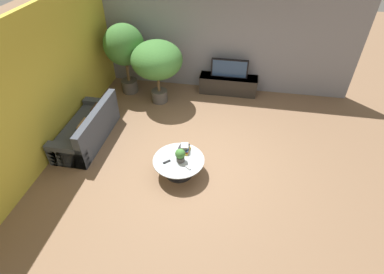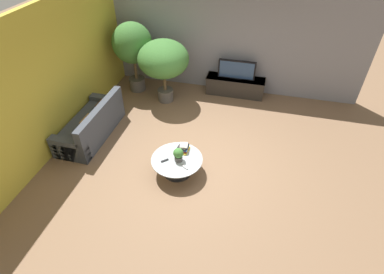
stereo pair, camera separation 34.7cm
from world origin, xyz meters
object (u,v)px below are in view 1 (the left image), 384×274
at_px(television, 230,68).
at_px(potted_plant_tabletop, 180,155).
at_px(media_console, 228,84).
at_px(potted_palm_corner, 157,61).
at_px(coffee_table, 179,164).
at_px(potted_palm_tall, 124,47).
at_px(couch_by_wall, 88,130).

height_order(television, potted_plant_tabletop, television).
distance_m(media_console, potted_palm_corner, 2.21).
xyz_separation_m(coffee_table, potted_palm_tall, (-2.12, 3.02, 1.08)).
bearing_deg(potted_palm_corner, coffee_table, -67.12).
relative_size(coffee_table, couch_by_wall, 0.53).
bearing_deg(media_console, potted_plant_tabletop, -100.91).
distance_m(potted_palm_tall, potted_plant_tabletop, 3.82).
height_order(potted_palm_tall, potted_palm_corner, potted_palm_tall).
distance_m(couch_by_wall, potted_palm_corner, 2.45).
bearing_deg(couch_by_wall, potted_plant_tabletop, 72.49).
bearing_deg(television, media_console, 90.00).
bearing_deg(media_console, potted_palm_tall, -171.11).
height_order(media_console, television, television).
height_order(coffee_table, potted_plant_tabletop, potted_plant_tabletop).
relative_size(coffee_table, potted_palm_corner, 0.61).
bearing_deg(coffee_table, potted_plant_tabletop, -31.53).
height_order(coffee_table, couch_by_wall, couch_by_wall).
xyz_separation_m(coffee_table, couch_by_wall, (-2.32, 0.72, 0.01)).
distance_m(potted_palm_tall, potted_palm_corner, 1.07).
bearing_deg(potted_palm_corner, media_console, 23.64).
height_order(television, couch_by_wall, television).
distance_m(television, potted_plant_tabletop, 3.56).
bearing_deg(television, couch_by_wall, -137.89).
distance_m(couch_by_wall, potted_plant_tabletop, 2.49).
xyz_separation_m(media_console, potted_palm_tall, (-2.83, -0.44, 1.09)).
height_order(coffee_table, potted_palm_tall, potted_palm_tall).
height_order(couch_by_wall, potted_palm_tall, potted_palm_tall).
relative_size(television, potted_palm_corner, 0.60).
height_order(media_console, potted_plant_tabletop, potted_plant_tabletop).
bearing_deg(couch_by_wall, potted_palm_corner, 148.35).
xyz_separation_m(coffee_table, potted_plant_tabletop, (0.04, -0.03, 0.27)).
height_order(television, coffee_table, television).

